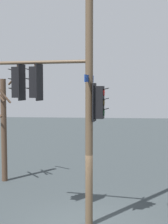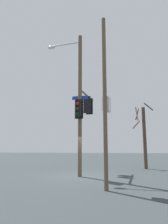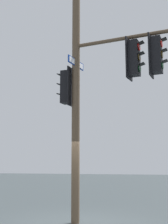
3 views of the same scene
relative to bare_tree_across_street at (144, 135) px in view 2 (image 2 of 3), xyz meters
The scene contains 4 objects.
ground_plane 7.43m from the bare_tree_across_street, 137.40° to the right, with size 80.00×80.00×0.00m, color #353C3F.
main_signal_pole_assembly 6.81m from the bare_tree_across_street, 140.17° to the right, with size 3.24×4.25×9.63m.
secondary_pole_assembly 9.18m from the bare_tree_across_street, 111.08° to the right, with size 0.42×0.63×8.25m.
bare_tree_across_street is the anchor object (origin of this frame).
Camera 2 is at (1.75, -13.08, 1.95)m, focal length 31.94 mm.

